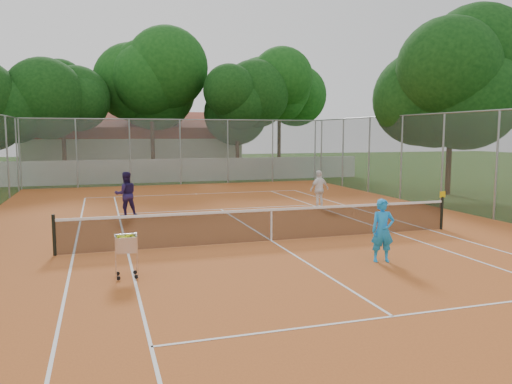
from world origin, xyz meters
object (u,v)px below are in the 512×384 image
object	(u,v)px
clubhouse	(134,145)
player_far_right	(319,189)
player_near	(383,231)
ball_hopper	(126,255)
player_far_left	(126,194)
tennis_net	(271,224)

from	to	relation	value
clubhouse	player_far_right	distance (m)	24.36
player_near	ball_hopper	distance (m)	6.11
player_near	player_far_left	world-z (taller)	player_far_left
clubhouse	player_near	world-z (taller)	clubhouse
player_far_right	player_far_left	bearing A→B (deg)	-17.42
player_far_left	player_near	bearing A→B (deg)	116.04
player_far_right	ball_hopper	size ratio (longest dim) A/B	1.57
player_far_left	player_far_right	world-z (taller)	player_far_left
player_far_right	ball_hopper	xyz separation A→B (m)	(-8.29, -8.04, -0.29)
clubhouse	ball_hopper	distance (m)	31.72
ball_hopper	player_far_left	bearing A→B (deg)	74.02
player_near	player_far_right	world-z (taller)	player_far_right
player_near	ball_hopper	xyz separation A→B (m)	(-6.08, 0.47, -0.27)
clubhouse	player_far_right	bearing A→B (deg)	-75.65
tennis_net	ball_hopper	size ratio (longest dim) A/B	11.57
clubhouse	player_near	size ratio (longest dim) A/B	10.52
tennis_net	player_far_right	xyz separation A→B (m)	(4.03, 5.44, 0.31)
tennis_net	clubhouse	distance (m)	29.12
clubhouse	player_near	bearing A→B (deg)	-83.20
tennis_net	ball_hopper	bearing A→B (deg)	-148.62
tennis_net	player_far_right	distance (m)	6.77
clubhouse	tennis_net	bearing A→B (deg)	-86.05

